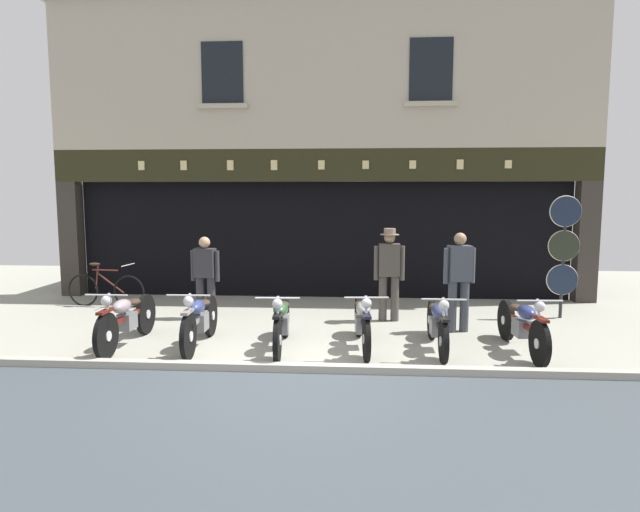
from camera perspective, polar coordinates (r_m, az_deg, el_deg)
The scene contains 15 objects.
ground at distance 6.47m, azimuth -3.77°, elevation -15.18°, with size 23.90×22.00×0.18m.
shop_facade at distance 13.95m, azimuth 0.58°, elevation 4.24°, with size 12.20×4.42×6.69m.
motorcycle_far_left at distance 9.00m, azimuth -19.46°, elevation -6.13°, with size 0.62×2.08×0.93m.
motorcycle_left at distance 8.63m, azimuth -12.39°, elevation -6.44°, with size 0.62×1.99×0.93m.
motorcycle_center_left at distance 8.34m, azimuth -4.01°, elevation -6.79°, with size 0.62×2.06×0.92m.
motorcycle_center at distance 8.41m, azimuth 4.42°, elevation -6.73°, with size 0.62×2.02×0.91m.
motorcycle_center_right at distance 8.45m, azimuth 12.12°, elevation -6.84°, with size 0.62×1.92×0.91m.
motorcycle_right at distance 8.67m, azimuth 20.30°, elevation -6.70°, with size 0.62×2.02×0.92m.
salesman_left at distance 10.48m, azimuth -11.85°, elevation -1.80°, with size 0.56×0.26×1.54m.
shopkeeper_center at distance 10.12m, azimuth 7.21°, elevation -1.43°, with size 0.56×0.35×1.71m.
salesman_right at distance 9.54m, azimuth 14.26°, elevation -2.14°, with size 0.55×0.30×1.69m.
tyre_sign_pole at distance 11.19m, azimuth 24.02°, elevation 0.85°, with size 0.59×0.06×2.31m.
advert_board_near at distance 12.92m, azimuth -13.34°, elevation 3.98°, with size 0.73×0.03×0.99m.
advert_board_far at distance 13.32m, azimuth -18.15°, elevation 3.94°, with size 0.70×0.03×1.05m.
leaning_bicycle at distance 12.24m, azimuth -21.41°, elevation -3.21°, with size 1.72×0.50×0.93m.
Camera 1 is at (0.82, -6.93, 2.36)m, focal length 30.77 mm.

